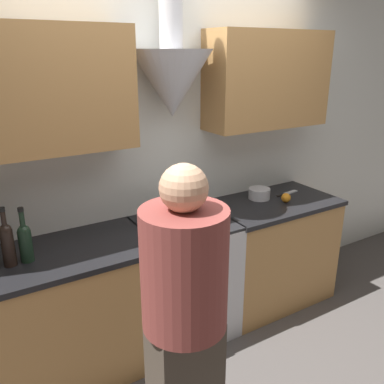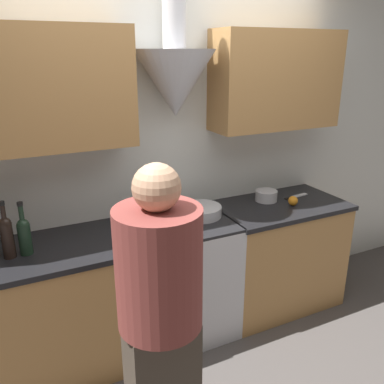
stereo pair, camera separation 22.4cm
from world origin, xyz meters
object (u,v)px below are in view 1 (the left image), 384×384
(stock_pot, at_px, (166,215))
(orange_fruit, at_px, (286,198))
(wine_bottle_5, at_px, (25,240))
(person_foreground_left, at_px, (185,334))
(stove_range, at_px, (185,277))
(mixing_bowl, at_px, (198,211))
(wine_bottle_4, at_px, (7,242))
(saucepan, at_px, (259,193))

(stock_pot, height_order, orange_fruit, stock_pot)
(wine_bottle_5, height_order, person_foreground_left, person_foreground_left)
(stove_range, xyz_separation_m, stock_pot, (-0.14, 0.01, 0.51))
(stock_pot, relative_size, orange_fruit, 2.92)
(stock_pot, relative_size, mixing_bowl, 0.72)
(stove_range, height_order, stock_pot, stock_pot)
(stock_pot, xyz_separation_m, orange_fruit, (1.02, -0.08, -0.04))
(stove_range, relative_size, stock_pot, 4.09)
(mixing_bowl, height_order, person_foreground_left, person_foreground_left)
(wine_bottle_4, bearing_deg, saucepan, 3.71)
(stove_range, xyz_separation_m, wine_bottle_4, (-1.13, -0.02, 0.58))
(stove_range, distance_m, mixing_bowl, 0.50)
(mixing_bowl, height_order, orange_fruit, same)
(wine_bottle_5, xyz_separation_m, saucepan, (1.79, 0.12, -0.08))
(stock_pot, height_order, mixing_bowl, stock_pot)
(saucepan, bearing_deg, mixing_bowl, -174.96)
(wine_bottle_4, bearing_deg, person_foreground_left, -62.71)
(stove_range, height_order, wine_bottle_4, wine_bottle_4)
(mixing_bowl, bearing_deg, orange_fruit, -9.33)
(stock_pot, bearing_deg, person_foreground_left, -113.75)
(stock_pot, xyz_separation_m, person_foreground_left, (-0.46, -1.05, -0.06))
(saucepan, bearing_deg, orange_fruit, -54.68)
(mixing_bowl, bearing_deg, wine_bottle_5, -176.90)
(orange_fruit, relative_size, saucepan, 0.43)
(stock_pot, distance_m, mixing_bowl, 0.29)
(orange_fruit, bearing_deg, stove_range, 175.03)
(stock_pot, xyz_separation_m, mixing_bowl, (0.28, 0.04, -0.04))
(mixing_bowl, distance_m, orange_fruit, 0.74)
(wine_bottle_4, xyz_separation_m, saucepan, (1.88, 0.12, -0.10))
(stock_pot, bearing_deg, orange_fruit, -4.73)
(wine_bottle_5, xyz_separation_m, mixing_bowl, (1.18, 0.06, -0.09))
(mixing_bowl, bearing_deg, stove_range, -162.51)
(mixing_bowl, bearing_deg, person_foreground_left, -124.42)
(wine_bottle_4, height_order, orange_fruit, wine_bottle_4)
(wine_bottle_5, distance_m, stock_pot, 0.90)
(orange_fruit, xyz_separation_m, person_foreground_left, (-1.48, -0.96, -0.02))
(wine_bottle_5, relative_size, stock_pot, 1.50)
(wine_bottle_5, relative_size, mixing_bowl, 1.08)
(wine_bottle_4, distance_m, stock_pot, 0.99)
(stock_pot, height_order, person_foreground_left, person_foreground_left)
(wine_bottle_4, xyz_separation_m, orange_fruit, (2.00, -0.05, -0.10))
(person_foreground_left, bearing_deg, stove_range, 59.93)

